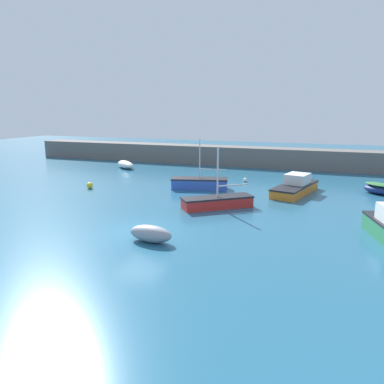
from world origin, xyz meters
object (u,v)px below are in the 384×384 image
object	(u,v)px
rowboat_blue_near	(125,164)
mooring_buoy_yellow	(90,185)
motorboat_grey_hull	(296,186)
sailboat_short_mast	(217,202)
mooring_buoy_white	(245,180)
rowboat_with_red_cover	(379,188)
sailboat_twin_hulled	(200,183)
fishing_dinghy_green	(151,234)

from	to	relation	value
rowboat_blue_near	mooring_buoy_yellow	distance (m)	11.35
motorboat_grey_hull	mooring_buoy_yellow	world-z (taller)	motorboat_grey_hull
sailboat_short_mast	mooring_buoy_white	distance (m)	10.01
motorboat_grey_hull	sailboat_short_mast	size ratio (longest dim) A/B	1.34
sailboat_short_mast	motorboat_grey_hull	bearing A→B (deg)	-163.68
mooring_buoy_yellow	rowboat_with_red_cover	bearing A→B (deg)	15.56
sailboat_twin_hulled	fishing_dinghy_green	world-z (taller)	sailboat_twin_hulled
sailboat_twin_hulled	mooring_buoy_white	size ratio (longest dim) A/B	13.72
motorboat_grey_hull	mooring_buoy_yellow	size ratio (longest dim) A/B	11.91
rowboat_blue_near	mooring_buoy_white	bearing A→B (deg)	-152.25
motorboat_grey_hull	sailboat_short_mast	bearing A→B (deg)	-21.17
rowboat_with_red_cover	rowboat_blue_near	xyz separation A→B (m)	(-25.96, 4.55, -0.02)
rowboat_blue_near	fishing_dinghy_green	bearing A→B (deg)	163.51
sailboat_twin_hulled	fishing_dinghy_green	size ratio (longest dim) A/B	2.04
rowboat_with_red_cover	mooring_buoy_yellow	world-z (taller)	rowboat_with_red_cover
sailboat_twin_hulled	rowboat_blue_near	xyz separation A→B (m)	(-11.83, 7.78, -0.06)
motorboat_grey_hull	mooring_buoy_white	xyz separation A→B (m)	(-4.90, 3.42, -0.38)
sailboat_twin_hulled	sailboat_short_mast	xyz separation A→B (m)	(3.22, -5.46, -0.06)
sailboat_short_mast	mooring_buoy_yellow	world-z (taller)	sailboat_short_mast
rowboat_with_red_cover	mooring_buoy_yellow	distance (m)	23.89
mooring_buoy_yellow	mooring_buoy_white	distance (m)	14.12
motorboat_grey_hull	rowboat_blue_near	size ratio (longest dim) A/B	1.79
motorboat_grey_hull	sailboat_twin_hulled	bearing A→B (deg)	-68.02
rowboat_blue_near	motorboat_grey_hull	bearing A→B (deg)	-158.59
sailboat_twin_hulled	mooring_buoy_yellow	size ratio (longest dim) A/B	9.36
mooring_buoy_yellow	motorboat_grey_hull	bearing A→B (deg)	14.42
rowboat_blue_near	sailboat_short_mast	bearing A→B (deg)	178.78
sailboat_twin_hulled	mooring_buoy_white	xyz separation A→B (m)	(2.94, 4.54, -0.30)
sailboat_short_mast	fishing_dinghy_green	bearing A→B (deg)	42.31
motorboat_grey_hull	mooring_buoy_white	size ratio (longest dim) A/B	17.46
sailboat_short_mast	mooring_buoy_yellow	distance (m)	12.32
rowboat_with_red_cover	fishing_dinghy_green	world-z (taller)	rowboat_with_red_cover
sailboat_short_mast	fishing_dinghy_green	xyz separation A→B (m)	(-1.23, -7.73, 0.01)
fishing_dinghy_green	mooring_buoy_yellow	bearing A→B (deg)	141.63
sailboat_short_mast	fishing_dinghy_green	world-z (taller)	sailboat_short_mast
sailboat_twin_hulled	sailboat_short_mast	world-z (taller)	sailboat_twin_hulled
mooring_buoy_yellow	fishing_dinghy_green	bearing A→B (deg)	-42.64
fishing_dinghy_green	mooring_buoy_yellow	size ratio (longest dim) A/B	4.58
rowboat_blue_near	mooring_buoy_yellow	xyz separation A→B (m)	(2.95, -10.96, -0.16)
fishing_dinghy_green	motorboat_grey_hull	bearing A→B (deg)	72.08
sailboat_twin_hulled	mooring_buoy_yellow	distance (m)	9.44
sailboat_twin_hulled	rowboat_blue_near	world-z (taller)	sailboat_twin_hulled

